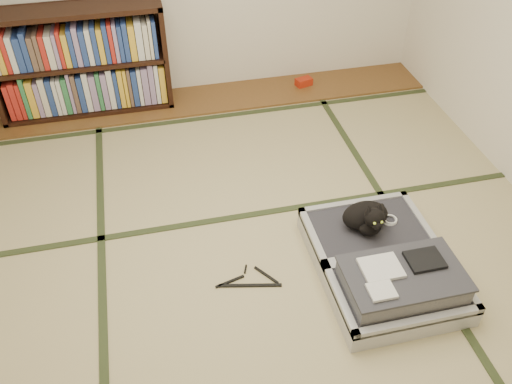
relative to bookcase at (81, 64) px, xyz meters
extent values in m
plane|color=tan|center=(1.06, -2.07, -0.45)|extent=(4.50, 4.50, 0.00)
cube|color=brown|center=(1.06, -0.07, -0.44)|extent=(4.00, 0.50, 0.02)
cube|color=#AC220D|center=(1.96, -0.04, -0.40)|extent=(0.17, 0.13, 0.07)
cube|color=#2D381E|center=(0.06, -2.07, -0.45)|extent=(0.05, 4.50, 0.01)
cube|color=#2D381E|center=(2.06, -2.07, -0.45)|extent=(0.05, 4.50, 0.01)
cube|color=#2D381E|center=(1.06, -1.67, -0.45)|extent=(4.00, 0.05, 0.01)
cube|color=#2D381E|center=(1.06, -0.37, -0.45)|extent=(4.00, 0.05, 0.01)
cube|color=black|center=(0.70, 0.00, 0.02)|extent=(0.04, 0.33, 0.93)
cube|color=black|center=(0.00, 0.00, -0.42)|extent=(1.44, 0.33, 0.04)
cube|color=black|center=(0.00, 0.00, 0.46)|extent=(1.44, 0.33, 0.04)
cube|color=black|center=(0.00, 0.00, 0.02)|extent=(1.38, 0.33, 0.03)
cube|color=black|center=(0.00, 0.16, 0.02)|extent=(1.44, 0.02, 0.93)
cube|color=gray|center=(0.00, -0.02, -0.20)|extent=(1.30, 0.23, 0.39)
cube|color=gray|center=(0.00, -0.02, 0.21)|extent=(1.30, 0.23, 0.35)
cube|color=#A7A8AC|center=(1.75, -2.61, -0.38)|extent=(0.77, 0.51, 0.13)
cube|color=#2D2D34|center=(1.75, -2.61, -0.35)|extent=(0.69, 0.43, 0.10)
cube|color=#A7A8AC|center=(1.75, -2.85, -0.31)|extent=(0.77, 0.04, 0.05)
cube|color=#A7A8AC|center=(1.75, -2.38, -0.31)|extent=(0.77, 0.04, 0.05)
cube|color=#A7A8AC|center=(1.39, -2.61, -0.31)|extent=(0.04, 0.51, 0.05)
cube|color=#A7A8AC|center=(2.12, -2.61, -0.31)|extent=(0.04, 0.51, 0.05)
cube|color=#A7A8AC|center=(1.75, -2.10, -0.38)|extent=(0.77, 0.51, 0.13)
cube|color=#2D2D34|center=(1.75, -2.10, -0.35)|extent=(0.69, 0.43, 0.10)
cube|color=#A7A8AC|center=(1.75, -2.34, -0.31)|extent=(0.77, 0.04, 0.05)
cube|color=#A7A8AC|center=(1.75, -1.86, -0.31)|extent=(0.77, 0.04, 0.05)
cube|color=#A7A8AC|center=(1.39, -2.10, -0.31)|extent=(0.04, 0.51, 0.05)
cube|color=#A7A8AC|center=(2.12, -2.10, -0.31)|extent=(0.04, 0.51, 0.05)
cylinder|color=black|center=(1.75, -2.36, -0.31)|extent=(0.69, 0.02, 0.02)
cube|color=gray|center=(1.75, -2.61, -0.26)|extent=(0.66, 0.40, 0.13)
cube|color=#3B3B43|center=(1.75, -2.61, -0.18)|extent=(0.68, 0.42, 0.02)
cube|color=silver|center=(1.63, -2.56, -0.16)|extent=(0.23, 0.18, 0.02)
cube|color=black|center=(1.90, -2.56, -0.16)|extent=(0.21, 0.16, 0.02)
cube|color=silver|center=(1.57, -2.72, -0.16)|extent=(0.14, 0.12, 0.02)
cube|color=white|center=(1.53, -2.86, -0.38)|extent=(0.06, 0.01, 0.04)
cube|color=white|center=(1.65, -2.86, -0.39)|extent=(0.05, 0.01, 0.04)
cube|color=orange|center=(2.01, -2.86, -0.38)|extent=(0.05, 0.01, 0.04)
cube|color=#197F33|center=(1.94, -2.86, -0.36)|extent=(0.04, 0.01, 0.03)
ellipsoid|color=black|center=(1.73, -2.09, -0.21)|extent=(0.30, 0.20, 0.18)
ellipsoid|color=black|center=(1.73, -2.18, -0.23)|extent=(0.15, 0.11, 0.11)
ellipsoid|color=black|center=(1.73, -2.21, -0.12)|extent=(0.13, 0.12, 0.12)
sphere|color=black|center=(1.73, -2.26, -0.14)|extent=(0.06, 0.06, 0.06)
cone|color=black|center=(1.70, -2.19, -0.06)|extent=(0.05, 0.05, 0.06)
cone|color=black|center=(1.77, -2.19, -0.06)|extent=(0.05, 0.05, 0.06)
sphere|color=#A5BF33|center=(1.71, -2.26, -0.11)|extent=(0.02, 0.02, 0.02)
sphere|color=#A5BF33|center=(1.76, -2.26, -0.11)|extent=(0.02, 0.02, 0.02)
cylinder|color=black|center=(1.84, -2.00, -0.28)|extent=(0.18, 0.11, 0.03)
torus|color=white|center=(1.91, -2.08, -0.30)|extent=(0.11, 0.11, 0.01)
torus|color=white|center=(1.92, -2.09, -0.28)|extent=(0.09, 0.09, 0.01)
cube|color=black|center=(0.94, -2.29, -0.44)|extent=(0.38, 0.10, 0.01)
cube|color=black|center=(0.82, -2.23, -0.44)|extent=(0.19, 0.06, 0.01)
cube|color=black|center=(1.05, -2.23, -0.44)|extent=(0.12, 0.17, 0.01)
cylinder|color=black|center=(0.94, -2.15, -0.44)|extent=(0.03, 0.07, 0.01)
camera|label=1|loc=(0.49, -4.38, 2.14)|focal=38.00mm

